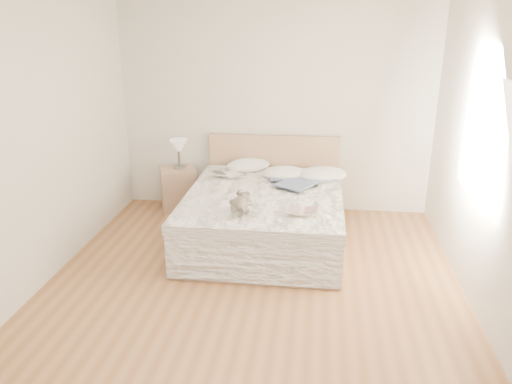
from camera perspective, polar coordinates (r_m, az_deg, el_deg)
floor at (r=4.81m, az=-0.59°, el=-11.23°), size 4.00×4.50×0.00m
wall_back at (r=6.46m, az=2.15°, el=9.64°), size 4.00×0.02×2.70m
wall_front at (r=2.23m, az=-8.83°, el=-10.65°), size 4.00×0.02×2.70m
wall_left at (r=4.96m, az=-24.27°, el=4.87°), size 0.02×4.50×2.70m
wall_right at (r=4.47m, az=25.68°, el=3.20°), size 0.02×4.50×2.70m
window at (r=4.72m, az=24.66°, el=5.40°), size 0.02×1.30×1.10m
bed at (r=5.74m, az=1.04°, el=-2.52°), size 1.72×2.14×1.00m
nightstand at (r=6.73m, az=-8.82°, el=0.42°), size 0.57×0.54×0.56m
table_lamp at (r=6.59m, az=-8.82°, el=5.02°), size 0.24×0.24×0.38m
pillow_left at (r=6.41m, az=-0.91°, el=3.05°), size 0.70×0.63×0.17m
pillow_middle at (r=6.10m, az=3.28°, el=2.14°), size 0.59×0.46×0.16m
pillow_right at (r=6.10m, az=7.59°, el=1.99°), size 0.69×0.57×0.18m
blouse at (r=5.81m, az=4.92°, el=1.11°), size 0.81×0.83×0.02m
photo_book at (r=6.10m, az=-3.50°, el=2.05°), size 0.38×0.36×0.02m
childrens_book at (r=4.97m, az=5.35°, el=-2.17°), size 0.35×0.25×0.02m
teddy_bear at (r=4.94m, az=-1.92°, el=-1.97°), size 0.21×0.30×0.16m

